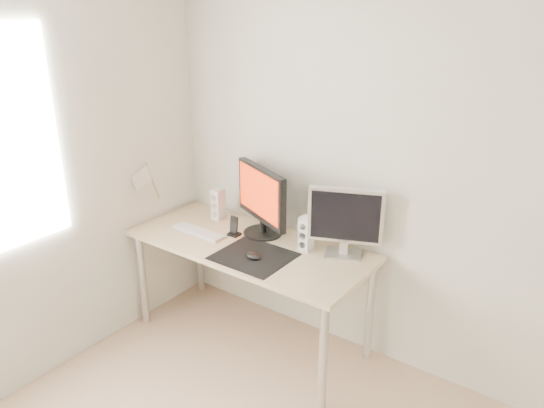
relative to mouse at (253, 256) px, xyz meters
The scene contains 11 objects.
wall_back 1.06m from the mouse, 34.56° to the left, with size 3.50×3.50×0.00m, color white.
mousepad 0.04m from the mouse, 123.69° to the left, with size 0.45×0.40×0.00m, color black.
mouse is the anchor object (origin of this frame).
desk 0.25m from the mouse, 134.31° to the left, with size 1.60×0.70×0.73m.
main_monitor 0.43m from the mouse, 119.04° to the left, with size 0.52×0.34×0.47m.
second_monitor 0.60m from the mouse, 41.34° to the left, with size 0.43×0.23×0.43m.
speaker_left 0.68m from the mouse, 149.37° to the left, with size 0.07×0.09×0.22m.
speaker_right 0.36m from the mouse, 57.85° to the left, with size 0.07×0.09×0.22m.
keyboard 0.54m from the mouse, behind, with size 0.42×0.12×0.02m.
phone_dock 0.37m from the mouse, 148.07° to the left, with size 0.08×0.06×0.13m.
pennant 0.99m from the mouse, behind, with size 0.01×0.23×0.29m.
Camera 1 is at (1.00, -1.03, 2.22)m, focal length 35.00 mm.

